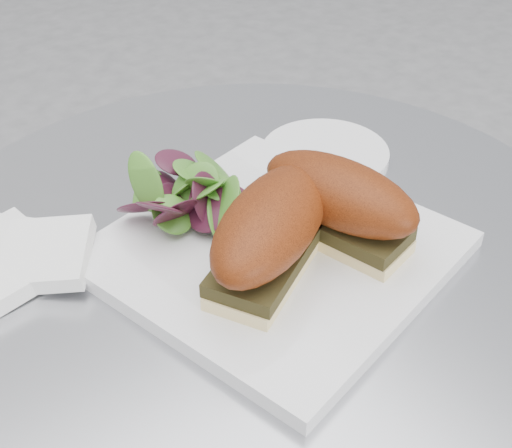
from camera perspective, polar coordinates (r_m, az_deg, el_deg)
The scene contains 7 objects.
table at distance 0.87m, azimuth 0.21°, elevation -14.26°, with size 0.70×0.70×0.73m.
plate at distance 0.67m, azimuth 1.49°, elevation -2.22°, with size 0.29×0.29×0.02m, color white.
sandwich_left at distance 0.62m, azimuth 1.22°, elevation -0.50°, with size 0.19×0.15×0.08m.
sandwich_right at distance 0.66m, azimuth 6.65°, elevation 1.84°, with size 0.11×0.17×0.08m.
salad at distance 0.70m, azimuth -4.66°, elevation 2.63°, with size 0.12×0.12×0.05m, color #539531, non-canonical shape.
napkin at distance 0.69m, azimuth -18.09°, elevation -3.17°, with size 0.13×0.13×0.02m, color white, non-canonical shape.
saucer at distance 0.82m, azimuth 5.55°, elevation 5.57°, with size 0.15×0.15×0.01m, color white.
Camera 1 is at (-0.32, -0.43, 1.17)m, focal length 50.00 mm.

